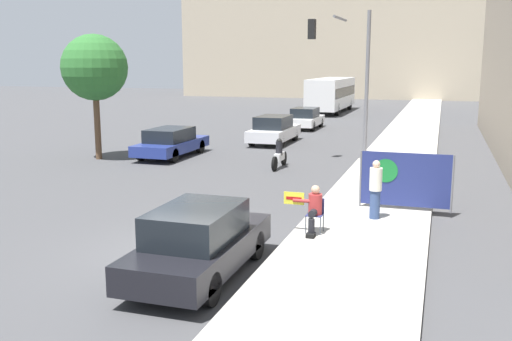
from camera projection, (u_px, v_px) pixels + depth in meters
The scene contains 13 objects.
ground_plane at pixel (178, 254), 13.16m from camera, with size 160.00×160.00×0.00m, color #444447.
sidewalk_curb at pixel (398, 158), 25.99m from camera, with size 3.33×90.00×0.14m, color #B7B2A8.
seated_protester at pixel (313, 208), 14.20m from camera, with size 0.99×0.77×1.21m.
jogger_on_sidewalk at pixel (375, 189), 15.51m from camera, with size 0.34×0.34×1.62m.
protest_banner at pixel (405, 180), 16.45m from camera, with size 2.64×0.06×1.67m.
traffic_light_pole at pixel (347, 63), 24.20m from camera, with size 2.67×2.43×6.36m.
parked_car_curbside at pixel (199, 242), 11.66m from camera, with size 1.74×4.31×1.50m.
car_on_road_nearest at pixel (171, 142), 26.78m from camera, with size 1.85×4.76×1.37m.
car_on_road_midblock at pixel (274, 130), 31.32m from camera, with size 1.86×4.72×1.53m.
car_on_road_distant at pixel (305, 118), 38.31m from camera, with size 1.79×4.22×1.42m.
city_bus_on_road at pixel (331, 93), 51.13m from camera, with size 2.60×10.79×3.02m.
motorcycle_on_road at pixel (279, 155), 23.91m from camera, with size 0.28×2.05×1.26m.
street_tree_near_curb at pixel (94, 68), 25.52m from camera, with size 2.96×2.96×5.64m.
Camera 1 is at (5.61, -11.40, 4.33)m, focal length 40.00 mm.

